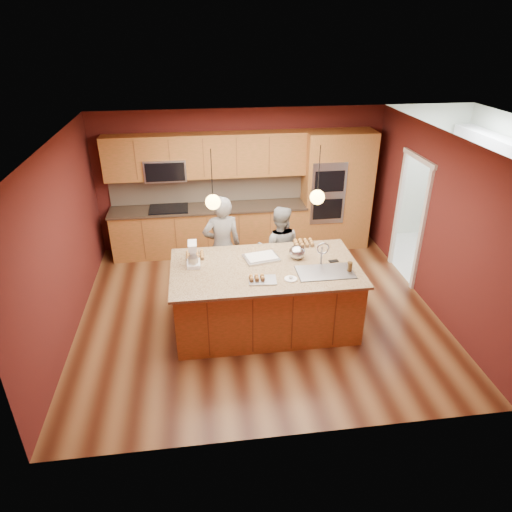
{
  "coord_description": "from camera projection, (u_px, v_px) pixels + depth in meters",
  "views": [
    {
      "loc": [
        -0.83,
        -6.01,
        4.11
      ],
      "look_at": [
        -0.04,
        -0.1,
        1.02
      ],
      "focal_mm": 32.0,
      "sensor_mm": 36.0,
      "label": 1
    }
  ],
  "objects": [
    {
      "name": "cupcakes_rack",
      "position": [
        257.0,
        278.0,
        6.12
      ],
      "size": [
        0.23,
        0.15,
        0.07
      ],
      "primitive_type": null,
      "color": "#B87F3B",
      "rests_on": "island"
    },
    {
      "name": "pendant_right",
      "position": [
        317.0,
        197.0,
        6.11
      ],
      "size": [
        0.2,
        0.2,
        0.8
      ],
      "color": "black",
      "rests_on": "ceiling"
    },
    {
      "name": "pendant_left",
      "position": [
        213.0,
        202.0,
        5.95
      ],
      "size": [
        0.2,
        0.2,
        0.8
      ],
      "color": "black",
      "rests_on": "ceiling"
    },
    {
      "name": "doorway_trim",
      "position": [
        409.0,
        221.0,
        7.82
      ],
      "size": [
        0.08,
        1.11,
        2.2
      ],
      "primitive_type": null,
      "color": "silver",
      "rests_on": "wall_right"
    },
    {
      "name": "washer",
      "position": [
        479.0,
        246.0,
        8.31
      ],
      "size": [
        0.65,
        0.66,
        0.89
      ],
      "primitive_type": "cube",
      "rotation": [
        0.0,
        0.0,
        -0.18
      ],
      "color": "white",
      "rests_on": "floor"
    },
    {
      "name": "dryer",
      "position": [
        458.0,
        228.0,
        8.94
      ],
      "size": [
        0.66,
        0.67,
        0.96
      ],
      "primitive_type": "cube",
      "rotation": [
        0.0,
        0.0,
        0.1
      ],
      "color": "white",
      "rests_on": "floor"
    },
    {
      "name": "floor",
      "position": [
        258.0,
        310.0,
        7.28
      ],
      "size": [
        5.5,
        5.5,
        0.0
      ],
      "primitive_type": "plane",
      "color": "#421E0F",
      "rests_on": "ground"
    },
    {
      "name": "cupcakes_right",
      "position": [
        304.0,
        243.0,
        7.11
      ],
      "size": [
        0.32,
        0.24,
        0.07
      ],
      "primitive_type": null,
      "color": "#B87F3B",
      "rests_on": "island"
    },
    {
      "name": "cooling_rack",
      "position": [
        263.0,
        280.0,
        6.14
      ],
      "size": [
        0.39,
        0.3,
        0.02
      ],
      "primitive_type": "cube",
      "rotation": [
        0.0,
        0.0,
        -0.09
      ],
      "color": "#A7A9AF",
      "rests_on": "island"
    },
    {
      "name": "island",
      "position": [
        266.0,
        295.0,
        6.72
      ],
      "size": [
        2.68,
        1.5,
        1.37
      ],
      "color": "brown",
      "rests_on": "floor"
    },
    {
      "name": "wall_right",
      "position": [
        436.0,
        223.0,
        6.98
      ],
      "size": [
        0.0,
        5.0,
        5.0
      ],
      "primitive_type": "plane",
      "rotation": [
        1.57,
        0.0,
        -1.57
      ],
      "color": "#4F1916",
      "rests_on": "ground"
    },
    {
      "name": "cupcakes_left",
      "position": [
        195.0,
        255.0,
        6.75
      ],
      "size": [
        0.28,
        0.28,
        0.06
      ],
      "primitive_type": null,
      "color": "#B87F3B",
      "rests_on": "island"
    },
    {
      "name": "stand_mixer",
      "position": [
        193.0,
        256.0,
        6.46
      ],
      "size": [
        0.19,
        0.26,
        0.36
      ],
      "rotation": [
        0.0,
        0.0,
        0.01
      ],
      "color": "white",
      "rests_on": "island"
    },
    {
      "name": "tumbler",
      "position": [
        350.0,
        267.0,
        6.35
      ],
      "size": [
        0.07,
        0.07,
        0.14
      ],
      "primitive_type": "cylinder",
      "color": "#3E2A13",
      "rests_on": "island"
    },
    {
      "name": "person_left",
      "position": [
        222.0,
        247.0,
        7.37
      ],
      "size": [
        0.67,
        0.49,
        1.71
      ],
      "primitive_type": "imported",
      "rotation": [
        0.0,
        0.0,
        3.27
      ],
      "color": "black",
      "rests_on": "floor"
    },
    {
      "name": "wall_left",
      "position": [
        62.0,
        244.0,
        6.33
      ],
      "size": [
        0.0,
        5.0,
        5.0
      ],
      "primitive_type": "plane",
      "rotation": [
        1.57,
        0.0,
        1.57
      ],
      "color": "#4F1916",
      "rests_on": "ground"
    },
    {
      "name": "cabinet_run",
      "position": [
        207.0,
        204.0,
        8.72
      ],
      "size": [
        3.74,
        0.64,
        2.3
      ],
      "color": "brown",
      "rests_on": "floor"
    },
    {
      "name": "wall_back",
      "position": [
        241.0,
        180.0,
        8.85
      ],
      "size": [
        5.5,
        0.0,
        5.5
      ],
      "primitive_type": "plane",
      "rotation": [
        1.57,
        0.0,
        0.0
      ],
      "color": "#4F1916",
      "rests_on": "ground"
    },
    {
      "name": "wall_front",
      "position": [
        293.0,
        338.0,
        4.46
      ],
      "size": [
        5.5,
        0.0,
        5.5
      ],
      "primitive_type": "plane",
      "rotation": [
        -1.57,
        0.0,
        0.0
      ],
      "color": "#4F1916",
      "rests_on": "ground"
    },
    {
      "name": "plate",
      "position": [
        291.0,
        279.0,
        6.17
      ],
      "size": [
        0.18,
        0.18,
        0.01
      ],
      "primitive_type": "cylinder",
      "color": "white",
      "rests_on": "island"
    },
    {
      "name": "person_right",
      "position": [
        279.0,
        249.0,
        7.53
      ],
      "size": [
        0.82,
        0.69,
        1.49
      ],
      "primitive_type": "imported",
      "rotation": [
        0.0,
        0.0,
        2.95
      ],
      "color": "slate",
      "rests_on": "floor"
    },
    {
      "name": "mixing_bowl",
      "position": [
        297.0,
        252.0,
        6.68
      ],
      "size": [
        0.25,
        0.25,
        0.21
      ],
      "primitive_type": "ellipsoid",
      "color": "#B8BABF",
      "rests_on": "island"
    },
    {
      "name": "ceiling",
      "position": [
        258.0,
        140.0,
        6.03
      ],
      "size": [
        5.5,
        5.5,
        0.0
      ],
      "primitive_type": "plane",
      "rotation": [
        3.14,
        0.0,
        0.0
      ],
      "color": "white",
      "rests_on": "ground"
    },
    {
      "name": "phone",
      "position": [
        334.0,
        261.0,
        6.64
      ],
      "size": [
        0.15,
        0.1,
        0.01
      ],
      "primitive_type": "cube",
      "rotation": [
        0.0,
        0.0,
        0.16
      ],
      "color": "black",
      "rests_on": "island"
    },
    {
      "name": "laundry_room",
      "position": [
        496.0,
        159.0,
        7.94
      ],
      "size": [
        2.6,
        2.7,
        2.7
      ],
      "color": "silver",
      "rests_on": "ground"
    },
    {
      "name": "sheet_cake",
      "position": [
        261.0,
        257.0,
        6.7
      ],
      "size": [
        0.55,
        0.45,
        0.05
      ],
      "rotation": [
        0.0,
        0.0,
        0.2
      ],
      "color": "silver",
      "rests_on": "island"
    },
    {
      "name": "oven_column",
      "position": [
        336.0,
        191.0,
        8.89
      ],
      "size": [
        1.3,
        0.62,
        2.3
      ],
      "color": "brown",
      "rests_on": "floor"
    }
  ]
}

